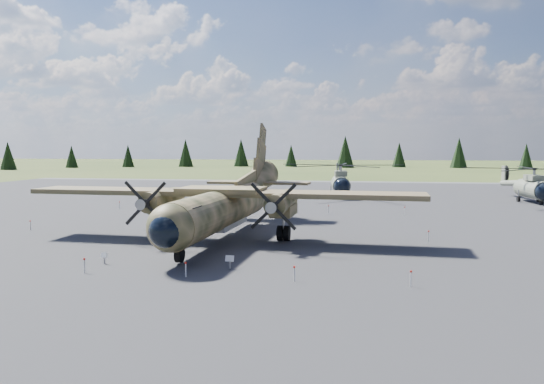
# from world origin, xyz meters

# --- Properties ---
(ground) EXTENTS (500.00, 500.00, 0.00)m
(ground) POSITION_xyz_m (0.00, 0.00, 0.00)
(ground) COLOR #505827
(ground) RESTS_ON ground
(apron) EXTENTS (120.00, 120.00, 0.04)m
(apron) POSITION_xyz_m (0.00, 10.00, 0.00)
(apron) COLOR #58585D
(apron) RESTS_ON ground
(transport_plane) EXTENTS (30.61, 27.81, 10.10)m
(transport_plane) POSITION_xyz_m (0.95, -0.60, 2.90)
(transport_plane) COLOR #35381E
(transport_plane) RESTS_ON ground
(helicopter_near) EXTENTS (19.98, 22.49, 4.67)m
(helicopter_near) POSITION_xyz_m (8.53, 34.93, 3.31)
(helicopter_near) COLOR gray
(helicopter_near) RESTS_ON ground
(helicopter_mid) EXTENTS (19.09, 21.52, 4.48)m
(helicopter_mid) POSITION_xyz_m (32.99, 31.06, 3.18)
(helicopter_mid) COLOR gray
(helicopter_mid) RESTS_ON ground
(info_placard_left) EXTENTS (0.47, 0.27, 0.69)m
(info_placard_left) POSITION_xyz_m (-3.99, -11.18, 0.46)
(info_placard_left) COLOR gray
(info_placard_left) RESTS_ON ground
(info_placard_right) EXTENTS (0.51, 0.23, 0.80)m
(info_placard_right) POSITION_xyz_m (3.89, -11.15, 0.53)
(info_placard_right) COLOR gray
(info_placard_right) RESTS_ON ground
(barrier_fence) EXTENTS (33.12, 29.62, 0.85)m
(barrier_fence) POSITION_xyz_m (-0.46, -0.08, 0.51)
(barrier_fence) COLOR silver
(barrier_fence) RESTS_ON ground
(treeline) EXTENTS (301.15, 304.35, 10.97)m
(treeline) POSITION_xyz_m (-2.39, 2.45, 4.81)
(treeline) COLOR black
(treeline) RESTS_ON ground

